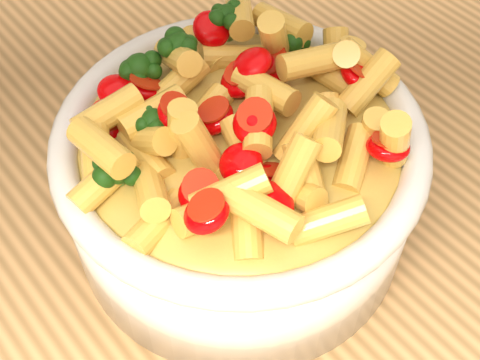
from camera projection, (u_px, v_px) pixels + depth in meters
table at (268, 276)px, 0.59m from camera, size 1.20×0.80×0.90m
serving_bowl at (240, 179)px, 0.46m from camera, size 0.25×0.25×0.11m
pasta_salad at (240, 112)px, 0.41m from camera, size 0.19×0.19×0.04m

